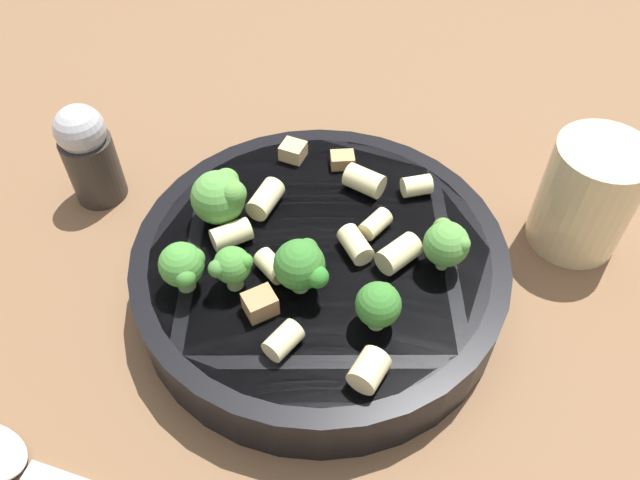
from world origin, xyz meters
name	(u,v)px	position (x,y,z in m)	size (l,w,h in m)	color
ground_plane	(320,287)	(0.00, 0.00, 0.00)	(2.00, 2.00, 0.00)	brown
pasta_bowl	(320,266)	(0.00, 0.00, 0.02)	(0.25, 0.25, 0.04)	black
broccoli_floret_0	(378,305)	(0.05, -0.04, 0.06)	(0.03, 0.03, 0.03)	#9EC175
broccoli_floret_1	(304,265)	(0.00, -0.03, 0.06)	(0.03, 0.03, 0.04)	#9EC175
broccoli_floret_2	(183,266)	(-0.07, -0.06, 0.06)	(0.03, 0.03, 0.04)	#84AD60
broccoli_floret_3	(232,266)	(-0.04, -0.05, 0.06)	(0.02, 0.03, 0.03)	#84AD60
broccoli_floret_4	(220,196)	(-0.07, 0.00, 0.06)	(0.04, 0.04, 0.04)	#93B766
broccoli_floret_5	(447,243)	(0.08, 0.02, 0.06)	(0.03, 0.03, 0.04)	#93B766
rigatoni_0	(272,266)	(-0.02, -0.03, 0.05)	(0.01, 0.01, 0.02)	beige
rigatoni_1	(231,234)	(-0.06, -0.02, 0.05)	(0.02, 0.02, 0.03)	beige
rigatoni_2	(417,186)	(0.04, 0.08, 0.05)	(0.01, 0.01, 0.02)	beige
rigatoni_3	(399,254)	(0.05, 0.01, 0.05)	(0.02, 0.02, 0.03)	beige
rigatoni_4	(375,224)	(0.03, 0.03, 0.05)	(0.01, 0.01, 0.02)	beige
rigatoni_5	(265,199)	(-0.05, 0.02, 0.05)	(0.02, 0.02, 0.03)	beige
rigatoni_6	(364,181)	(0.01, 0.07, 0.05)	(0.02, 0.02, 0.03)	beige
rigatoni_7	(369,370)	(0.06, -0.08, 0.05)	(0.02, 0.02, 0.02)	beige
rigatoni_8	(283,340)	(0.01, -0.08, 0.05)	(0.01, 0.01, 0.02)	beige
rigatoni_9	(355,245)	(0.02, 0.01, 0.05)	(0.02, 0.02, 0.03)	beige
chicken_chunk_0	(342,160)	(-0.02, 0.08, 0.05)	(0.02, 0.01, 0.01)	tan
chicken_chunk_1	(260,304)	(-0.02, -0.06, 0.05)	(0.02, 0.02, 0.01)	#A87A4C
chicken_chunk_2	(293,151)	(-0.05, 0.08, 0.05)	(0.02, 0.02, 0.01)	tan
drinking_glass	(585,202)	(0.16, 0.12, 0.04)	(0.07, 0.07, 0.09)	beige
pepper_shaker	(89,154)	(-0.20, 0.02, 0.04)	(0.04, 0.04, 0.09)	#332D28
spoon	(16,465)	(-0.11, -0.19, 0.00)	(0.19, 0.04, 0.01)	silver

